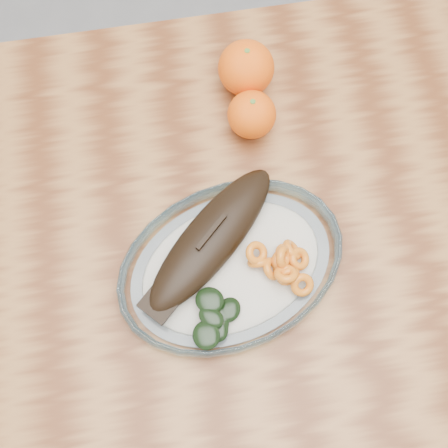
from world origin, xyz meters
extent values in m
plane|color=slate|center=(0.00, 0.00, 0.00)|extent=(3.00, 3.00, 0.00)
cube|color=#5D2E16|center=(0.00, 0.00, 0.73)|extent=(1.20, 0.80, 0.04)
ellipsoid|color=white|center=(-0.06, -0.05, 0.76)|extent=(0.67, 0.56, 0.01)
torus|color=#86B9D0|center=(-0.06, -0.05, 0.77)|extent=(0.71, 0.71, 0.03)
ellipsoid|color=white|center=(-0.06, -0.05, 0.77)|extent=(0.60, 0.49, 0.02)
ellipsoid|color=black|center=(-0.08, -0.01, 0.80)|extent=(0.24, 0.23, 0.04)
ellipsoid|color=black|center=(-0.08, -0.01, 0.79)|extent=(0.20, 0.19, 0.02)
cube|color=black|center=(-0.16, -0.09, 0.80)|extent=(0.06, 0.06, 0.01)
cube|color=black|center=(-0.08, -0.01, 0.82)|extent=(0.05, 0.05, 0.02)
torus|color=#CC680E|center=(0.01, -0.06, 0.79)|extent=(0.04, 0.04, 0.03)
torus|color=#CC680E|center=(0.02, -0.08, 0.79)|extent=(0.04, 0.03, 0.04)
torus|color=#CC680E|center=(0.02, -0.05, 0.79)|extent=(0.04, 0.05, 0.04)
torus|color=#CC680E|center=(0.03, -0.09, 0.79)|extent=(0.05, 0.05, 0.03)
torus|color=#CC680E|center=(0.00, -0.06, 0.79)|extent=(0.03, 0.04, 0.03)
torus|color=#CC680E|center=(-0.02, -0.05, 0.79)|extent=(0.03, 0.02, 0.04)
torus|color=#CC680E|center=(0.03, -0.04, 0.79)|extent=(0.04, 0.04, 0.04)
torus|color=#CC680E|center=(0.04, -0.06, 0.79)|extent=(0.04, 0.04, 0.03)
torus|color=#CC680E|center=(-0.02, -0.04, 0.81)|extent=(0.04, 0.04, 0.03)
torus|color=#CC680E|center=(0.01, -0.05, 0.81)|extent=(0.03, 0.04, 0.04)
torus|color=#CC680E|center=(0.01, -0.08, 0.81)|extent=(0.04, 0.04, 0.03)
ellipsoid|color=black|center=(-0.09, -0.11, 0.79)|extent=(0.05, 0.05, 0.01)
ellipsoid|color=black|center=(-0.09, -0.11, 0.79)|extent=(0.04, 0.04, 0.01)
ellipsoid|color=black|center=(-0.09, -0.13, 0.79)|extent=(0.03, 0.04, 0.01)
ellipsoid|color=black|center=(-0.07, -0.11, 0.79)|extent=(0.05, 0.05, 0.01)
ellipsoid|color=black|center=(-0.09, -0.12, 0.79)|extent=(0.04, 0.04, 0.01)
ellipsoid|color=black|center=(-0.09, -0.11, 0.79)|extent=(0.05, 0.04, 0.01)
ellipsoid|color=black|center=(-0.10, -0.12, 0.80)|extent=(0.04, 0.04, 0.01)
ellipsoid|color=black|center=(-0.09, -0.09, 0.80)|extent=(0.05, 0.05, 0.01)
ellipsoid|color=black|center=(-0.11, -0.14, 0.80)|extent=(0.04, 0.04, 0.01)
sphere|color=#F74805|center=(0.02, 0.25, 0.79)|extent=(0.09, 0.09, 0.09)
sphere|color=#F74805|center=(0.01, 0.17, 0.79)|extent=(0.07, 0.07, 0.07)
camera|label=1|loc=(-0.10, -0.26, 1.52)|focal=45.00mm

